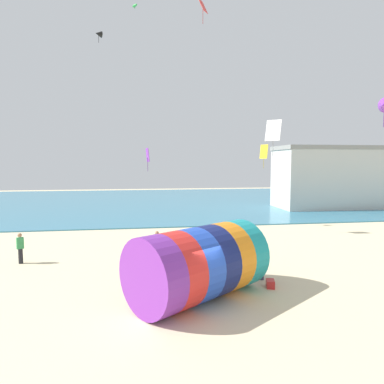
% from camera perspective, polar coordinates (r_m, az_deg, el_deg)
% --- Properties ---
extents(ground_plane, '(120.00, 120.00, 0.00)m').
position_cam_1_polar(ground_plane, '(14.47, -0.57, -18.36)').
color(ground_plane, beige).
extents(sea, '(120.00, 40.00, 0.10)m').
position_cam_1_polar(sea, '(49.74, -6.33, -1.56)').
color(sea, teal).
rests_on(sea, ground).
extents(giant_inflatable_tube, '(6.49, 5.79, 3.05)m').
position_cam_1_polar(giant_inflatable_tube, '(14.57, 1.26, -11.81)').
color(giant_inflatable_tube, purple).
rests_on(giant_inflatable_tube, ground).
extents(kite_handler, '(0.38, 0.42, 1.75)m').
position_cam_1_polar(kite_handler, '(17.36, 11.56, -11.27)').
color(kite_handler, '#383D56').
rests_on(kite_handler, ground).
extents(kite_purple_diamond, '(0.27, 0.69, 1.67)m').
position_cam_1_polar(kite_purple_diamond, '(24.98, -7.41, 6.09)').
color(kite_purple_diamond, purple).
extents(kite_white_diamond, '(0.82, 0.76, 1.90)m').
position_cam_1_polar(kite_white_diamond, '(18.40, 13.39, 9.88)').
color(kite_white_diamond, white).
extents(kite_black_delta, '(0.72, 0.71, 1.00)m').
position_cam_1_polar(kite_black_delta, '(32.60, -15.32, 24.08)').
color(kite_black_delta, black).
extents(kite_red_diamond, '(0.77, 0.81, 1.62)m').
position_cam_1_polar(kite_red_diamond, '(26.45, 1.83, 28.54)').
color(kite_red_diamond, red).
extents(kite_green_parafoil, '(0.62, 0.74, 0.38)m').
position_cam_1_polar(kite_green_parafoil, '(33.75, -9.52, 28.30)').
color(kite_green_parafoil, green).
extents(kite_yellow_diamond, '(0.49, 0.74, 1.85)m').
position_cam_1_polar(kite_yellow_diamond, '(27.71, 11.89, 6.55)').
color(kite_yellow_diamond, yellow).
extents(kite_purple_delta, '(1.28, 1.26, 1.63)m').
position_cam_1_polar(kite_purple_delta, '(21.09, 29.41, 12.51)').
color(kite_purple_delta, purple).
extents(bystander_near_water, '(0.42, 0.38, 1.74)m').
position_cam_1_polar(bystander_near_water, '(21.85, -26.71, -8.33)').
color(bystander_near_water, black).
rests_on(bystander_near_water, ground).
extents(bystander_mid_beach, '(0.42, 0.39, 1.70)m').
position_cam_1_polar(bystander_mid_beach, '(20.46, -5.85, -8.77)').
color(bystander_mid_beach, '#726651').
rests_on(bystander_mid_beach, ground).
extents(promenade_building, '(13.42, 6.16, 7.67)m').
position_cam_1_polar(promenade_building, '(45.77, 22.07, 2.30)').
color(promenade_building, beige).
rests_on(promenade_building, ground).
extents(cooler_box, '(0.48, 0.59, 0.36)m').
position_cam_1_polar(cooler_box, '(16.60, 12.92, -14.68)').
color(cooler_box, red).
rests_on(cooler_box, ground).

